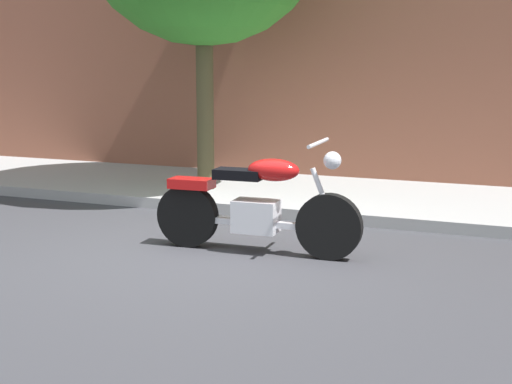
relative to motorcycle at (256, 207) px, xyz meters
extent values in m
plane|color=#38383D|center=(-0.46, -0.21, -0.47)|extent=(60.00, 60.00, 0.00)
cube|color=#9C9C9C|center=(-0.46, 2.79, -0.40)|extent=(24.70, 2.60, 0.14)
cylinder|color=black|center=(0.74, 0.03, -0.14)|extent=(0.65, 0.15, 0.64)
cylinder|color=black|center=(-0.74, -0.04, -0.14)|extent=(0.65, 0.15, 0.64)
cube|color=silver|center=(0.00, 0.00, -0.09)|extent=(0.45, 0.30, 0.32)
cube|color=silver|center=(0.00, 0.00, -0.16)|extent=(1.34, 0.14, 0.06)
ellipsoid|color=red|center=(0.18, 0.00, 0.38)|extent=(0.53, 0.28, 0.22)
cube|color=black|center=(-0.18, -0.01, 0.32)|extent=(0.49, 0.26, 0.10)
cube|color=red|center=(-0.69, -0.04, 0.20)|extent=(0.45, 0.26, 0.10)
cylinder|color=silver|center=(0.68, 0.03, 0.14)|extent=(0.27, 0.06, 0.58)
cylinder|color=silver|center=(0.62, 0.02, 0.66)|extent=(0.07, 0.70, 0.04)
sphere|color=silver|center=(0.76, 0.03, 0.50)|extent=(0.17, 0.17, 0.17)
cylinder|color=silver|center=(-0.26, 0.14, -0.19)|extent=(0.80, 0.13, 0.09)
cylinder|color=#494229|center=(-1.71, 2.40, 0.95)|extent=(0.23, 0.23, 2.83)
camera|label=1|loc=(2.61, -6.47, 1.42)|focal=50.65mm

